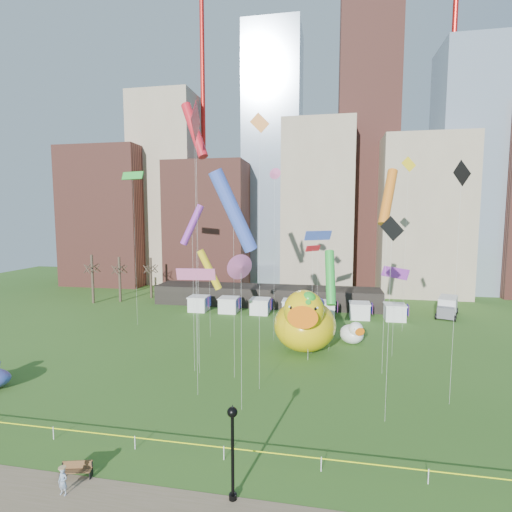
% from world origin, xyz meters
% --- Properties ---
extents(ground, '(160.00, 160.00, 0.00)m').
position_xyz_m(ground, '(0.00, 0.00, 0.00)').
color(ground, '#2E561B').
rests_on(ground, ground).
extents(skyline, '(101.00, 23.00, 68.00)m').
position_xyz_m(skyline, '(2.25, 61.06, 21.44)').
color(skyline, brown).
rests_on(skyline, ground).
extents(crane_left, '(23.00, 1.00, 76.00)m').
position_xyz_m(crane_left, '(-21.11, 64.00, 46.90)').
color(crane_left, red).
rests_on(crane_left, ground).
extents(crane_right, '(23.00, 1.00, 76.00)m').
position_xyz_m(crane_right, '(30.89, 64.00, 46.90)').
color(crane_right, red).
rests_on(crane_right, ground).
extents(pavilion, '(38.00, 6.00, 3.20)m').
position_xyz_m(pavilion, '(-4.00, 42.00, 1.60)').
color(pavilion, black).
rests_on(pavilion, ground).
extents(vendor_tents, '(33.24, 2.80, 2.40)m').
position_xyz_m(vendor_tents, '(1.02, 36.00, 1.11)').
color(vendor_tents, white).
rests_on(vendor_tents, ground).
extents(bare_trees, '(8.44, 6.44, 8.50)m').
position_xyz_m(bare_trees, '(-30.17, 40.54, 4.01)').
color(bare_trees, '#382B21').
rests_on(bare_trees, ground).
extents(caution_tape, '(50.00, 0.06, 0.90)m').
position_xyz_m(caution_tape, '(0.00, 0.00, 0.68)').
color(caution_tape, white).
rests_on(caution_tape, ground).
extents(big_duck, '(7.03, 9.52, 7.36)m').
position_xyz_m(big_duck, '(3.79, 20.43, 3.38)').
color(big_duck, '#E2BB0B').
rests_on(big_duck, ground).
extents(small_duck, '(3.78, 4.10, 2.85)m').
position_xyz_m(small_duck, '(9.26, 24.06, 1.31)').
color(small_duck, white).
rests_on(small_duck, ground).
extents(seahorse_green, '(1.54, 1.95, 7.37)m').
position_xyz_m(seahorse_green, '(4.31, 17.77, 5.47)').
color(seahorse_green, silver).
rests_on(seahorse_green, ground).
extents(seahorse_purple, '(1.35, 1.67, 5.67)m').
position_xyz_m(seahorse_purple, '(5.31, 22.93, 4.07)').
color(seahorse_purple, silver).
rests_on(seahorse_purple, ground).
extents(park_bench, '(1.81, 0.97, 0.88)m').
position_xyz_m(park_bench, '(-8.01, -3.12, 0.49)').
color(park_bench, '#54321D').
rests_on(park_bench, footpath).
extents(lamppost, '(0.56, 0.56, 5.33)m').
position_xyz_m(lamppost, '(1.37, -3.20, 3.26)').
color(lamppost, black).
rests_on(lamppost, footpath).
extents(box_truck, '(4.48, 7.00, 2.80)m').
position_xyz_m(box_truck, '(24.35, 40.09, 1.44)').
color(box_truck, silver).
rests_on(box_truck, ground).
extents(woman, '(0.58, 0.41, 1.51)m').
position_xyz_m(woman, '(-7.81, -4.56, 0.78)').
color(woman, silver).
rests_on(woman, footpath).
extents(kite_0, '(3.34, 2.45, 26.18)m').
position_xyz_m(kite_0, '(-6.69, 14.54, 23.36)').
color(kite_0, silver).
rests_on(kite_0, ground).
extents(kite_1, '(1.11, 1.78, 12.28)m').
position_xyz_m(kite_1, '(-0.28, 6.31, 11.31)').
color(kite_1, silver).
rests_on(kite_1, ground).
extents(kite_2, '(1.47, 1.08, 15.19)m').
position_xyz_m(kite_2, '(10.56, 6.52, 13.78)').
color(kite_2, silver).
rests_on(kite_2, ground).
extents(kite_3, '(3.50, 1.31, 21.12)m').
position_xyz_m(kite_3, '(-19.84, 26.78, 20.47)').
color(kite_3, silver).
rests_on(kite_3, ground).
extents(kite_4, '(3.19, 1.74, 11.14)m').
position_xyz_m(kite_4, '(-8.24, 23.62, 8.53)').
color(kite_4, silver).
rests_on(kite_4, ground).
extents(kite_5, '(3.50, 2.85, 13.29)m').
position_xyz_m(kite_5, '(4.94, 28.12, 12.65)').
color(kite_5, silver).
rests_on(kite_5, ground).
extents(kite_6, '(1.67, 0.10, 23.61)m').
position_xyz_m(kite_6, '(0.46, 10.14, 21.36)').
color(kite_6, silver).
rests_on(kite_6, ground).
extents(kite_7, '(2.46, 3.22, 9.73)m').
position_xyz_m(kite_7, '(13.22, 20.47, 9.16)').
color(kite_7, silver).
rests_on(kite_7, ground).
extents(kite_8, '(1.59, 1.77, 12.04)m').
position_xyz_m(kite_8, '(4.59, 19.76, 11.61)').
color(kite_8, silver).
rests_on(kite_8, ground).
extents(kite_9, '(3.26, 0.79, 10.88)m').
position_xyz_m(kite_9, '(-4.49, 8.04, 10.35)').
color(kite_9, silver).
rests_on(kite_9, ground).
extents(kite_10, '(0.71, 1.93, 19.44)m').
position_xyz_m(kite_10, '(16.08, 10.28, 17.76)').
color(kite_10, silver).
rests_on(kite_10, ground).
extents(kite_11, '(1.42, 3.65, 11.41)m').
position_xyz_m(kite_11, '(6.51, 21.06, 8.39)').
color(kite_11, silver).
rests_on(kite_11, ground).
extents(kite_12, '(1.90, 0.54, 22.68)m').
position_xyz_m(kite_12, '(16.05, 30.42, 20.72)').
color(kite_12, silver).
rests_on(kite_12, ground).
extents(kite_13, '(4.61, 3.05, 19.41)m').
position_xyz_m(kite_13, '(-2.28, 12.12, 15.60)').
color(kite_13, silver).
rests_on(kite_13, ground).
extents(kite_14, '(2.18, 3.22, 19.59)m').
position_xyz_m(kite_14, '(11.52, 15.50, 16.91)').
color(kite_14, silver).
rests_on(kite_14, ground).
extents(kite_15, '(2.40, 1.49, 16.30)m').
position_xyz_m(kite_15, '(-6.49, 12.86, 14.32)').
color(kite_15, silver).
rests_on(kite_15, ground).
extents(kite_16, '(0.44, 3.79, 25.67)m').
position_xyz_m(kite_16, '(-5.84, 12.48, 23.43)').
color(kite_16, silver).
rests_on(kite_16, ground).
extents(kite_17, '(1.10, 0.97, 20.80)m').
position_xyz_m(kite_17, '(-0.15, 23.75, 19.96)').
color(kite_17, silver).
rests_on(kite_17, ground).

